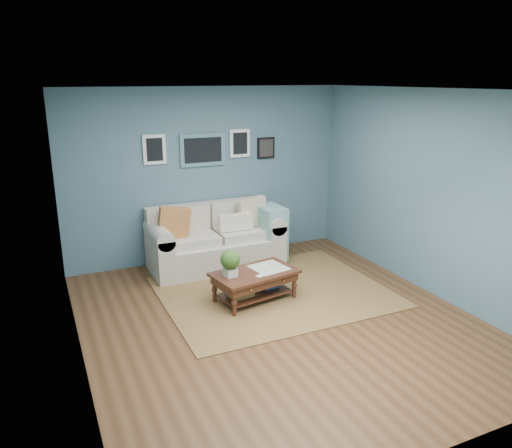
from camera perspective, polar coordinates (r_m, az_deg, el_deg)
room_shell at (r=5.72m, az=2.51°, el=1.54°), size 5.00×5.02×2.70m
area_rug at (r=6.89m, az=2.06°, el=-7.76°), size 2.97×2.37×0.01m
loveseat at (r=7.72m, az=-4.12°, el=-1.70°), size 2.05×0.93×1.05m
coffee_table at (r=6.50m, az=-0.60°, el=-6.11°), size 1.17×0.81×0.76m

